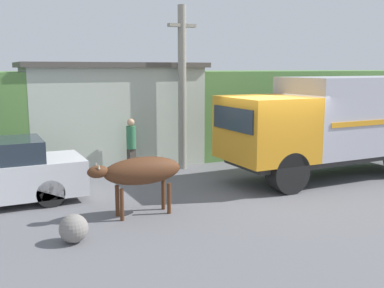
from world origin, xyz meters
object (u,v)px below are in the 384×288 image
object	(u,v)px
brown_cow	(141,172)
utility_pole	(182,86)
pedestrian_on_hill	(131,143)
roadside_rock	(74,228)
cargo_truck	(338,121)

from	to	relation	value
brown_cow	utility_pole	xyz separation A→B (m)	(2.79, 3.86, 1.68)
utility_pole	brown_cow	bearing A→B (deg)	-125.81
pedestrian_on_hill	roadside_rock	size ratio (longest dim) A/B	3.17
brown_cow	pedestrian_on_hill	world-z (taller)	pedestrian_on_hill
brown_cow	roadside_rock	xyz separation A→B (m)	(-1.68, -0.95, -0.72)
cargo_truck	pedestrian_on_hill	world-z (taller)	cargo_truck
brown_cow	roadside_rock	world-z (taller)	brown_cow
pedestrian_on_hill	utility_pole	size ratio (longest dim) A/B	0.33
cargo_truck	brown_cow	bearing A→B (deg)	-168.85
roadside_rock	pedestrian_on_hill	bearing A→B (deg)	60.26
cargo_truck	roadside_rock	world-z (taller)	cargo_truck
cargo_truck	pedestrian_on_hill	size ratio (longest dim) A/B	4.05
roadside_rock	utility_pole	bearing A→B (deg)	47.15
brown_cow	utility_pole	bearing A→B (deg)	58.78
cargo_truck	roadside_rock	bearing A→B (deg)	-164.01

